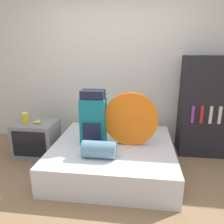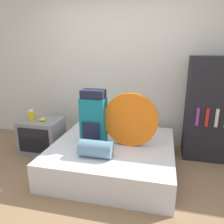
{
  "view_description": "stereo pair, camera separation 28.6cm",
  "coord_description": "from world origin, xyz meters",
  "px_view_note": "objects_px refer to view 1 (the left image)",
  "views": [
    {
      "loc": [
        0.43,
        -2.02,
        1.62
      ],
      "look_at": [
        0.08,
        0.71,
        0.82
      ],
      "focal_mm": 35.0,
      "sensor_mm": 36.0,
      "label": 1
    },
    {
      "loc": [
        0.71,
        -1.97,
        1.62
      ],
      "look_at": [
        0.08,
        0.71,
        0.82
      ],
      "focal_mm": 35.0,
      "sensor_mm": 36.0,
      "label": 2
    }
  ],
  "objects_px": {
    "television": "(37,139)",
    "bookshelf": "(207,107)",
    "sleeping_roll": "(99,149)",
    "canister": "(25,118)",
    "backpack": "(93,119)",
    "tent_bag": "(131,119)"
  },
  "relations": [
    {
      "from": "backpack",
      "to": "tent_bag",
      "type": "distance_m",
      "value": 0.5
    },
    {
      "from": "television",
      "to": "bookshelf",
      "type": "relative_size",
      "value": 0.41
    },
    {
      "from": "television",
      "to": "canister",
      "type": "xyz_separation_m",
      "value": [
        -0.13,
        -0.04,
        0.35
      ]
    },
    {
      "from": "tent_bag",
      "to": "sleeping_roll",
      "type": "height_order",
      "value": "tent_bag"
    },
    {
      "from": "sleeping_roll",
      "to": "television",
      "type": "distance_m",
      "value": 1.3
    },
    {
      "from": "tent_bag",
      "to": "sleeping_roll",
      "type": "xyz_separation_m",
      "value": [
        -0.35,
        -0.42,
        -0.26
      ]
    },
    {
      "from": "bookshelf",
      "to": "tent_bag",
      "type": "bearing_deg",
      "value": -150.03
    },
    {
      "from": "sleeping_roll",
      "to": "bookshelf",
      "type": "distance_m",
      "value": 1.85
    },
    {
      "from": "canister",
      "to": "bookshelf",
      "type": "height_order",
      "value": "bookshelf"
    },
    {
      "from": "backpack",
      "to": "television",
      "type": "bearing_deg",
      "value": 164.45
    },
    {
      "from": "backpack",
      "to": "sleeping_roll",
      "type": "bearing_deg",
      "value": -69.17
    },
    {
      "from": "tent_bag",
      "to": "canister",
      "type": "relative_size",
      "value": 4.33
    },
    {
      "from": "television",
      "to": "bookshelf",
      "type": "distance_m",
      "value": 2.67
    },
    {
      "from": "television",
      "to": "backpack",
      "type": "bearing_deg",
      "value": -15.55
    },
    {
      "from": "tent_bag",
      "to": "canister",
      "type": "xyz_separation_m",
      "value": [
        -1.59,
        0.19,
        -0.11
      ]
    },
    {
      "from": "backpack",
      "to": "sleeping_roll",
      "type": "distance_m",
      "value": 0.48
    },
    {
      "from": "sleeping_roll",
      "to": "canister",
      "type": "relative_size",
      "value": 2.41
    },
    {
      "from": "backpack",
      "to": "bookshelf",
      "type": "xyz_separation_m",
      "value": [
        1.63,
        0.69,
        0.04
      ]
    },
    {
      "from": "sleeping_roll",
      "to": "canister",
      "type": "bearing_deg",
      "value": 153.7
    },
    {
      "from": "television",
      "to": "tent_bag",
      "type": "bearing_deg",
      "value": -8.89
    },
    {
      "from": "bookshelf",
      "to": "backpack",
      "type": "bearing_deg",
      "value": -156.9
    },
    {
      "from": "bookshelf",
      "to": "sleeping_roll",
      "type": "bearing_deg",
      "value": -144.08
    }
  ]
}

